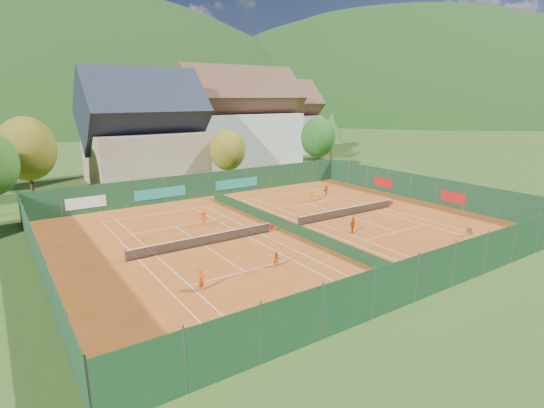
{
  "coord_description": "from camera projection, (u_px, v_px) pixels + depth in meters",
  "views": [
    {
      "loc": [
        -21.83,
        -30.42,
        11.92
      ],
      "look_at": [
        0.0,
        2.0,
        2.0
      ],
      "focal_mm": 28.0,
      "sensor_mm": 36.0,
      "label": 1
    }
  ],
  "objects": [
    {
      "name": "tree_east_mid",
      "position": [
        331.0,
        128.0,
        81.85
      ],
      "size": [
        5.04,
        5.04,
        9.0
      ],
      "color": "#4D311B",
      "rests_on": "ground"
    },
    {
      "name": "court_markings_left",
      "position": [
        205.0,
        246.0,
        34.88
      ],
      "size": [
        11.03,
        23.83,
        0.0
      ],
      "color": "white",
      "rests_on": "ground"
    },
    {
      "name": "fence_north",
      "position": [
        205.0,
        185.0,
        51.46
      ],
      "size": [
        40.0,
        0.1,
        3.0
      ],
      "color": "#153A1F",
      "rests_on": "ground"
    },
    {
      "name": "loose_ball_0",
      "position": [
        250.0,
        257.0,
        32.44
      ],
      "size": [
        0.07,
        0.07,
        0.07
      ],
      "primitive_type": "sphere",
      "color": "#CCD833",
      "rests_on": "ground"
    },
    {
      "name": "clay_pad",
      "position": [
        284.0,
        229.0,
        39.21
      ],
      "size": [
        40.0,
        32.0,
        0.01
      ],
      "primitive_type": "cube",
      "color": "#AA4C19",
      "rests_on": "ground"
    },
    {
      "name": "tree_east_back",
      "position": [
        274.0,
        124.0,
        83.78
      ],
      "size": [
        7.15,
        7.15,
        10.86
      ],
      "color": "#4D2D1B",
      "rests_on": "ground"
    },
    {
      "name": "player_left_near",
      "position": [
        201.0,
        280.0,
        26.58
      ],
      "size": [
        0.66,
        0.6,
        1.51
      ],
      "primitive_type": "imported",
      "rotation": [
        0.0,
        0.0,
        0.57
      ],
      "color": "#E75714",
      "rests_on": "ground"
    },
    {
      "name": "tennis_net_left",
      "position": [
        207.0,
        240.0,
        34.84
      ],
      "size": [
        13.3,
        0.1,
        1.02
      ],
      "color": "#59595B",
      "rests_on": "ground"
    },
    {
      "name": "player_left_far",
      "position": [
        204.0,
        218.0,
        40.28
      ],
      "size": [
        0.96,
        0.62,
        1.4
      ],
      "primitive_type": "imported",
      "rotation": [
        0.0,
        0.0,
        3.02
      ],
      "color": "#D14112",
      "rests_on": "ground"
    },
    {
      "name": "player_right_far_b",
      "position": [
        326.0,
        190.0,
        52.42
      ],
      "size": [
        1.35,
        0.83,
        1.39
      ],
      "primitive_type": "imported",
      "rotation": [
        0.0,
        0.0,
        3.49
      ],
      "color": "orange",
      "rests_on": "ground"
    },
    {
      "name": "mountain_backdrop",
      "position": [
        95.0,
        186.0,
        252.14
      ],
      "size": [
        820.0,
        530.0,
        242.0
      ],
      "color": "black",
      "rests_on": "ground"
    },
    {
      "name": "court_divider",
      "position": [
        284.0,
        224.0,
        39.09
      ],
      "size": [
        0.03,
        28.8,
        1.0
      ],
      "color": "#13341B",
      "rests_on": "ground"
    },
    {
      "name": "player_left_mid",
      "position": [
        277.0,
        259.0,
        30.39
      ],
      "size": [
        0.69,
        0.6,
        1.19
      ],
      "primitive_type": "imported",
      "rotation": [
        0.0,
        0.0,
        -0.29
      ],
      "color": "#CB5512",
      "rests_on": "ground"
    },
    {
      "name": "ball_hopper",
      "position": [
        469.0,
        230.0,
        37.09
      ],
      "size": [
        0.34,
        0.34,
        0.8
      ],
      "color": "slate",
      "rests_on": "ground"
    },
    {
      "name": "hotel_block_b",
      "position": [
        279.0,
        123.0,
        89.2
      ],
      "size": [
        17.28,
        10.0,
        15.5
      ],
      "color": "silver",
      "rests_on": "ground"
    },
    {
      "name": "ground",
      "position": [
        284.0,
        230.0,
        39.21
      ],
      "size": [
        600.0,
        600.0,
        0.0
      ],
      "primitive_type": "plane",
      "color": "#2C4B17",
      "rests_on": "ground"
    },
    {
      "name": "loose_ball_2",
      "position": [
        284.0,
        208.0,
        46.57
      ],
      "size": [
        0.07,
        0.07,
        0.07
      ],
      "primitive_type": "sphere",
      "color": "#CCD833",
      "rests_on": "ground"
    },
    {
      "name": "tennis_net_right",
      "position": [
        349.0,
        211.0,
        43.5
      ],
      "size": [
        13.3,
        0.1,
        1.02
      ],
      "color": "#59595B",
      "rests_on": "ground"
    },
    {
      "name": "fence_south",
      "position": [
        436.0,
        272.0,
        25.97
      ],
      "size": [
        40.0,
        0.04,
        3.0
      ],
      "color": "#14381B",
      "rests_on": "ground"
    },
    {
      "name": "court_markings_right",
      "position": [
        347.0,
        216.0,
        43.54
      ],
      "size": [
        11.03,
        23.83,
        0.0
      ],
      "color": "white",
      "rests_on": "ground"
    },
    {
      "name": "tree_east_front",
      "position": [
        318.0,
        137.0,
        70.17
      ],
      "size": [
        5.72,
        5.72,
        8.69
      ],
      "color": "#4C341B",
      "rests_on": "ground"
    },
    {
      "name": "fence_east",
      "position": [
        422.0,
        188.0,
        49.71
      ],
      "size": [
        0.09,
        32.0,
        3.0
      ],
      "color": "#13351E",
      "rests_on": "ground"
    },
    {
      "name": "tree_west_mid",
      "position": [
        27.0,
        149.0,
        48.88
      ],
      "size": [
        6.44,
        6.44,
        9.78
      ],
      "color": "#492D1A",
      "rests_on": "ground"
    },
    {
      "name": "chalet",
      "position": [
        144.0,
        135.0,
        60.08
      ],
      "size": [
        16.2,
        12.0,
        16.0
      ],
      "color": "tan",
      "rests_on": "ground"
    },
    {
      "name": "player_right_near",
      "position": [
        353.0,
        225.0,
        37.94
      ],
      "size": [
        0.97,
        0.63,
        1.53
      ],
      "primitive_type": "imported",
      "rotation": [
        0.0,
        0.0,
        0.31
      ],
      "color": "#CD5112",
      "rests_on": "ground"
    },
    {
      "name": "loose_ball_1",
      "position": [
        406.0,
        243.0,
        35.54
      ],
      "size": [
        0.07,
        0.07,
        0.07
      ],
      "primitive_type": "sphere",
      "color": "#CCD833",
      "rests_on": "ground"
    },
    {
      "name": "tree_center",
      "position": [
        228.0,
        150.0,
        58.98
      ],
      "size": [
        5.01,
        5.01,
        7.6
      ],
      "color": "#4C321B",
      "rests_on": "ground"
    },
    {
      "name": "fence_west",
      "position": [
        38.0,
        259.0,
        28.01
      ],
      "size": [
        0.04,
        32.0,
        3.0
      ],
      "color": "#13351D",
      "rests_on": "ground"
    },
    {
      "name": "hotel_block_a",
      "position": [
        240.0,
        123.0,
        75.0
      ],
      "size": [
        21.6,
        11.0,
        17.25
      ],
      "color": "silver",
      "rests_on": "ground"
    },
    {
      "name": "player_right_far_a",
      "position": [
        312.0,
        196.0,
        49.07
      ],
      "size": [
        0.86,
        0.77,
        1.48
      ],
      "primitive_type": "imported",
      "rotation": [
        0.0,
        0.0,
        3.66
      ],
      "color": "orange",
      "rests_on": "ground"
    }
  ]
}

